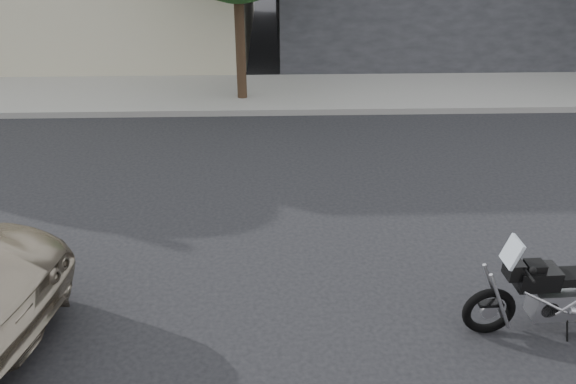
{
  "coord_description": "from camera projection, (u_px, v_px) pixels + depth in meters",
  "views": [
    {
      "loc": [
        1.27,
        7.78,
        4.68
      ],
      "look_at": [
        1.05,
        0.63,
        0.9
      ],
      "focal_mm": 35.0,
      "sensor_mm": 36.0,
      "label": 1
    }
  ],
  "objects": [
    {
      "name": "motorcycle",
      "position": [
        563.0,
        290.0,
        6.61
      ],
      "size": [
        2.09,
        0.73,
        1.32
      ],
      "rotation": [
        0.0,
        0.0,
        0.04
      ],
      "color": "black",
      "rests_on": "ground"
    },
    {
      "name": "ground",
      "position": [
        351.0,
        222.0,
        9.09
      ],
      "size": [
        120.0,
        120.0,
        0.0
      ],
      "primitive_type": "plane",
      "color": "black",
      "rests_on": "ground"
    },
    {
      "name": "far_sidewalk",
      "position": [
        319.0,
        93.0,
        14.8
      ],
      "size": [
        44.0,
        3.0,
        0.15
      ],
      "primitive_type": "cube",
      "color": "gray",
      "rests_on": "ground"
    }
  ]
}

